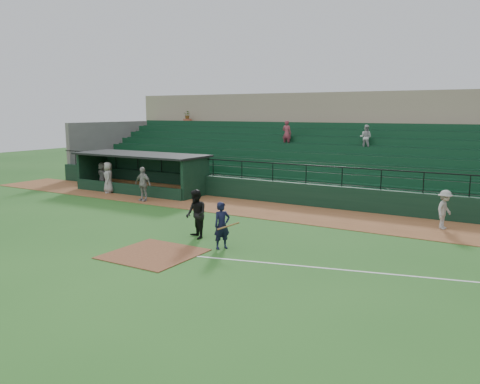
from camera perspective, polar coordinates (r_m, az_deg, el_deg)
The scene contains 12 objects.
ground at distance 18.54m, azimuth -8.03°, elevation -6.45°, with size 90.00×90.00×0.00m, color #245A1D.
warning_track at distance 25.07m, azimuth 3.54°, elevation -2.16°, with size 40.00×4.00×0.03m, color brown.
home_plate_dirt at distance 17.81m, azimuth -10.07°, elevation -7.12°, with size 3.00×3.00×0.03m, color brown.
foul_line at distance 16.17m, azimuth 17.87°, elevation -9.19°, with size 18.00×0.09×0.01m, color white.
stadium_structure at distance 32.43m, azimuth 10.52°, elevation 4.42°, with size 38.00×13.08×6.40m.
dugout at distance 31.67m, azimuth -10.95°, elevation 2.52°, with size 8.90×3.20×2.42m.
batter_at_plate at distance 18.02m, azimuth -2.12°, elevation -3.94°, with size 1.14×0.77×1.76m.
umpire at distance 19.56m, azimuth -5.15°, elevation -2.60°, with size 0.95×0.74×1.96m, color black.
runner at distance 22.68m, azimuth 22.78°, elevation -1.91°, with size 1.09×0.63×1.69m, color #ABA5A0.
dugout_player_a at distance 27.99m, azimuth -11.29°, elevation 0.93°, with size 1.13×0.47×1.93m, color #A09A95.
dugout_player_b at distance 31.26m, azimuth -15.12°, elevation 1.64°, with size 0.93×0.61×1.91m, color #9A9490.
dugout_player_c at distance 33.19m, azimuth -15.75°, elevation 1.89°, with size 1.60×0.51×1.73m, color #99938F.
Camera 1 is at (11.30, -13.81, 5.04)m, focal length 36.54 mm.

